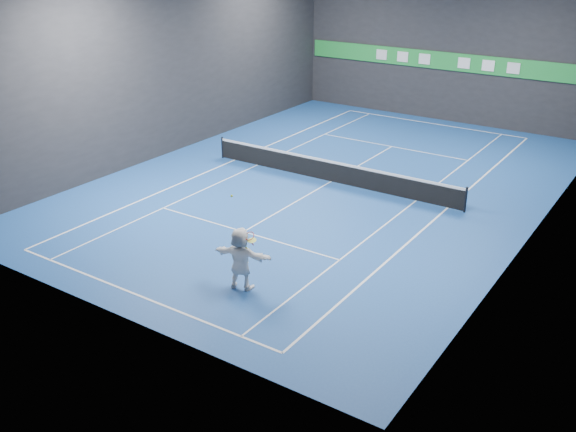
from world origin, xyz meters
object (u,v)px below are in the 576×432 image
Objects in this scene: player at (241,259)px; tennis_net at (331,171)px; tennis_ball at (232,196)px; tennis_racket at (250,238)px.

player is 10.05m from tennis_net.
tennis_net is (-2.18, 9.70, -2.47)m from tennis_ball.
tennis_net is 17.64× the size of tennis_racket.
tennis_ball is 10.25m from tennis_net.
player is 0.83m from tennis_racket.
tennis_ball reaches higher than tennis_net.
tennis_ball is at bearing -178.56° from tennis_racket.
tennis_racket is (0.33, 0.05, 0.76)m from player.
player reaches higher than tennis_racket.
tennis_ball is at bearing -18.95° from player.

